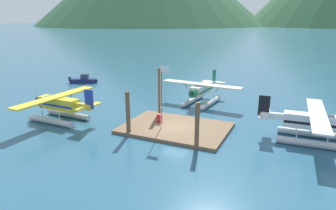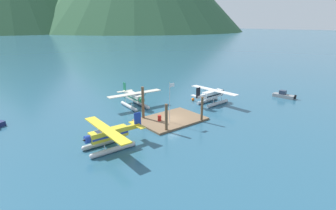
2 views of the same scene
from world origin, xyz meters
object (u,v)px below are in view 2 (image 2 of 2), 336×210
seaplane_white_stbd_fwd (213,96)px  boat_grey_open_se (283,95)px  seaplane_cream_bow_centre (135,99)px  seaplane_yellow_port_aft (109,137)px  fuel_drum (159,118)px  mooring_buoy (193,99)px  flagpole (170,98)px

seaplane_white_stbd_fwd → boat_grey_open_se: seaplane_white_stbd_fwd is taller
seaplane_cream_bow_centre → seaplane_yellow_port_aft: same height
fuel_drum → boat_grey_open_se: (28.92, -4.75, -0.25)m
mooring_buoy → boat_grey_open_se: (16.38, -10.14, 0.17)m
fuel_drum → seaplane_yellow_port_aft: 10.81m
fuel_drum → boat_grey_open_se: boat_grey_open_se is taller
mooring_buoy → seaplane_yellow_port_aft: (-22.84, -8.56, 1.26)m
seaplane_cream_bow_centre → boat_grey_open_se: seaplane_cream_bow_centre is taller
boat_grey_open_se → fuel_drum: bearing=170.7°
flagpole → seaplane_cream_bow_centre: (0.41, 10.83, -2.58)m
mooring_buoy → seaplane_yellow_port_aft: 24.43m
mooring_buoy → boat_grey_open_se: size_ratio=0.13×
fuel_drum → seaplane_white_stbd_fwd: size_ratio=0.08×
seaplane_yellow_port_aft → boat_grey_open_se: size_ratio=2.14×
flagpole → fuel_drum: flagpole is taller
fuel_drum → mooring_buoy: size_ratio=1.37×
boat_grey_open_se → seaplane_white_stbd_fwd: bearing=156.6°
mooring_buoy → seaplane_white_stbd_fwd: bearing=-66.9°
flagpole → seaplane_yellow_port_aft: size_ratio=0.60×
boat_grey_open_se → seaplane_yellow_port_aft: bearing=177.7°
mooring_buoy → seaplane_cream_bow_centre: (-11.14, 4.01, 1.26)m
fuel_drum → seaplane_white_stbd_fwd: bearing=6.7°
flagpole → mooring_buoy: 13.95m
seaplane_white_stbd_fwd → boat_grey_open_se: 16.16m
mooring_buoy → boat_grey_open_se: boat_grey_open_se is taller
mooring_buoy → boat_grey_open_se: bearing=-31.7°
flagpole → seaplane_white_stbd_fwd: 13.74m
seaplane_cream_bow_centre → seaplane_yellow_port_aft: size_ratio=1.00×
seaplane_white_stbd_fwd → seaplane_yellow_port_aft: (-24.43, -4.84, 0.00)m
seaplane_yellow_port_aft → seaplane_white_stbd_fwd: bearing=11.2°
flagpole → seaplane_yellow_port_aft: (-11.29, -1.74, -2.58)m
flagpole → fuel_drum: bearing=124.5°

